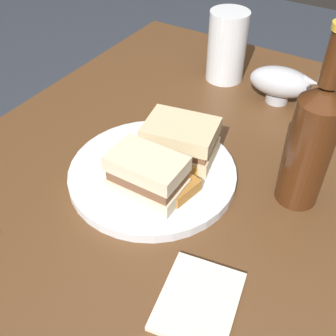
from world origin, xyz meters
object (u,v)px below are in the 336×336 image
(napkin, at_px, (198,301))
(cider_bottle, at_px, (311,142))
(pint_glass, at_px, (226,51))
(sandwich_half_right, at_px, (181,140))
(sandwich_half_left, at_px, (147,175))
(gravy_boat, at_px, (281,82))
(plate, at_px, (154,172))

(napkin, bearing_deg, cider_bottle, 169.93)
(pint_glass, bearing_deg, napkin, 22.50)
(cider_bottle, bearing_deg, sandwich_half_right, -82.55)
(pint_glass, distance_m, cider_bottle, 0.36)
(cider_bottle, bearing_deg, sandwich_half_left, -57.45)
(pint_glass, bearing_deg, gravy_boat, 77.79)
(gravy_boat, bearing_deg, napkin, 9.08)
(sandwich_half_right, relative_size, gravy_boat, 0.91)
(sandwich_half_right, relative_size, pint_glass, 0.86)
(sandwich_half_left, xyz_separation_m, pint_glass, (-0.38, -0.06, 0.01))
(sandwich_half_right, distance_m, pint_glass, 0.30)
(pint_glass, xyz_separation_m, gravy_boat, (0.03, 0.13, -0.02))
(pint_glass, bearing_deg, plate, 6.78)
(gravy_boat, distance_m, cider_bottle, 0.27)
(sandwich_half_left, height_order, sandwich_half_right, sandwich_half_left)
(sandwich_half_right, bearing_deg, plate, -22.75)
(sandwich_half_left, height_order, gravy_boat, sandwich_half_left)
(pint_glass, distance_m, napkin, 0.54)
(plate, relative_size, gravy_boat, 1.96)
(sandwich_half_right, xyz_separation_m, napkin, (0.21, 0.15, -0.04))
(napkin, bearing_deg, gravy_boat, -170.92)
(plate, relative_size, napkin, 2.39)
(sandwich_half_right, height_order, napkin, sandwich_half_right)
(plate, height_order, cider_bottle, cider_bottle)
(napkin, bearing_deg, sandwich_half_left, -127.63)
(sandwich_half_left, distance_m, pint_glass, 0.39)
(plate, xyz_separation_m, pint_glass, (-0.34, -0.04, 0.05))
(pint_glass, bearing_deg, sandwich_half_left, 8.90)
(cider_bottle, bearing_deg, plate, -70.84)
(sandwich_half_right, bearing_deg, sandwich_half_left, 0.17)
(napkin, bearing_deg, sandwich_half_right, -144.82)
(sandwich_half_left, height_order, napkin, sandwich_half_left)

